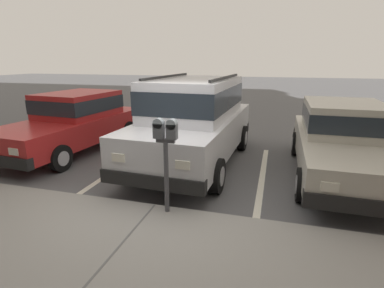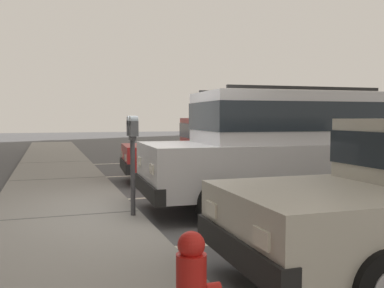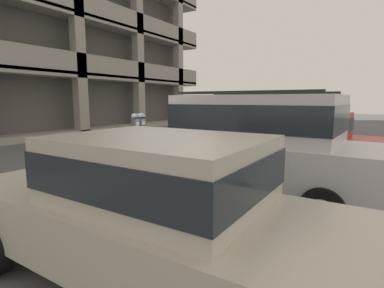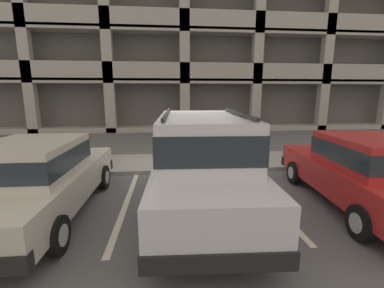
{
  "view_description": "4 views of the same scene",
  "coord_description": "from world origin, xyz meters",
  "px_view_note": "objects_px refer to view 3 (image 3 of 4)",
  "views": [
    {
      "loc": [
        -1.77,
        4.28,
        2.39
      ],
      "look_at": [
        -0.32,
        -0.86,
        0.88
      ],
      "focal_mm": 28.0,
      "sensor_mm": 36.0,
      "label": 1
    },
    {
      "loc": [
        -6.41,
        1.51,
        1.55
      ],
      "look_at": [
        -0.42,
        -0.51,
        1.16
      ],
      "focal_mm": 40.0,
      "sensor_mm": 36.0,
      "label": 2
    },
    {
      "loc": [
        -5.41,
        -4.25,
        1.89
      ],
      "look_at": [
        -0.01,
        -0.92,
        0.94
      ],
      "focal_mm": 28.0,
      "sensor_mm": 36.0,
      "label": 3
    },
    {
      "loc": [
        -0.67,
        -7.24,
        2.38
      ],
      "look_at": [
        -0.04,
        -0.79,
        1.11
      ],
      "focal_mm": 24.0,
      "sensor_mm": 36.0,
      "label": 4
    }
  ],
  "objects_px": {
    "red_sedan": "(146,204)",
    "dark_hatchback": "(301,138)",
    "parking_meter_near": "(139,130)",
    "silver_suv": "(254,142)"
  },
  "relations": [
    {
      "from": "parking_meter_near",
      "to": "dark_hatchback",
      "type": "bearing_deg",
      "value": -37.7
    },
    {
      "from": "red_sedan",
      "to": "parking_meter_near",
      "type": "bearing_deg",
      "value": 43.37
    },
    {
      "from": "red_sedan",
      "to": "dark_hatchback",
      "type": "xyz_separation_m",
      "value": [
        6.54,
        -0.18,
        0.0
      ]
    },
    {
      "from": "red_sedan",
      "to": "parking_meter_near",
      "type": "relative_size",
      "value": 3.09
    },
    {
      "from": "parking_meter_near",
      "to": "red_sedan",
      "type": "bearing_deg",
      "value": -137.44
    },
    {
      "from": "red_sedan",
      "to": "dark_hatchback",
      "type": "relative_size",
      "value": 0.98
    },
    {
      "from": "silver_suv",
      "to": "red_sedan",
      "type": "relative_size",
      "value": 1.08
    },
    {
      "from": "silver_suv",
      "to": "dark_hatchback",
      "type": "xyz_separation_m",
      "value": [
        3.38,
        -0.18,
        -0.27
      ]
    },
    {
      "from": "silver_suv",
      "to": "parking_meter_near",
      "type": "xyz_separation_m",
      "value": [
        -0.28,
        2.65,
        0.12
      ]
    },
    {
      "from": "red_sedan",
      "to": "parking_meter_near",
      "type": "distance_m",
      "value": 3.93
    }
  ]
}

